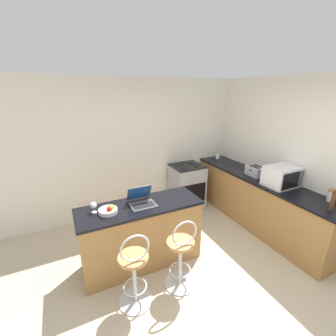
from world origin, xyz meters
name	(u,v)px	position (x,y,z in m)	size (l,w,h in m)	color
ground_plane	(204,294)	(0.00, 0.00, 0.00)	(20.00, 20.00, 0.00)	#BCAD8E
wall_back	(138,148)	(0.00, 2.37, 1.30)	(12.00, 0.06, 2.60)	silver
wall_right	(330,170)	(2.05, 0.00, 1.30)	(0.06, 12.00, 2.60)	silver
breakfast_bar	(141,234)	(-0.49, 0.87, 0.46)	(1.66, 0.59, 0.92)	#9E703D
counter_right	(256,201)	(1.73, 0.92, 0.46)	(0.61, 2.87, 0.92)	#9E703D
bar_stool_near	(134,271)	(-0.79, 0.26, 0.46)	(0.40, 0.40, 0.98)	silver
bar_stool_far	(181,255)	(-0.20, 0.26, 0.46)	(0.40, 0.40, 0.98)	silver
laptop	(141,199)	(-0.46, 0.90, 0.98)	(0.34, 0.33, 0.24)	#47474C
microwave	(282,176)	(1.75, 0.51, 1.08)	(0.50, 0.39, 0.32)	silver
toaster	(256,171)	(1.73, 1.02, 1.00)	(0.26, 0.30, 0.17)	#9EA3A8
stove_range	(187,186)	(0.91, 2.03, 0.46)	(0.63, 0.59, 0.93)	#9EA3A8
mug_white	(218,157)	(1.76, 2.15, 0.97)	(0.09, 0.08, 0.09)	white
storage_jar	(332,195)	(1.91, -0.17, 1.00)	(0.11, 0.11, 0.17)	silver
pepper_mill	(333,201)	(1.66, -0.31, 1.05)	(0.05, 0.05, 0.28)	#4C2D19
fruit_bowl	(109,210)	(-0.91, 0.84, 0.96)	(0.23, 0.23, 0.11)	silver
wine_glass_short	(94,205)	(-1.07, 0.94, 1.02)	(0.08, 0.08, 0.14)	silver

